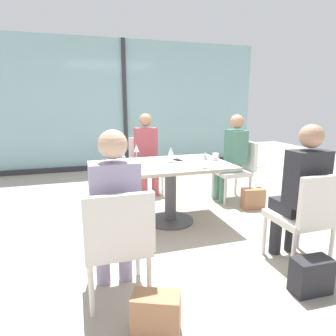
{
  "coord_description": "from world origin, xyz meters",
  "views": [
    {
      "loc": [
        -1.05,
        -3.27,
        1.44
      ],
      "look_at": [
        0.0,
        0.1,
        0.65
      ],
      "focal_mm": 31.83,
      "sensor_mm": 36.0,
      "label": 1
    }
  ],
  "objects_px": {
    "person_far_right": "(232,154)",
    "handbag_1": "(253,199)",
    "dining_table_main": "(171,177)",
    "person_near_window": "(147,150)",
    "wine_glass_0": "(171,151)",
    "cell_phone_on_table": "(178,160)",
    "wine_glass_3": "(136,148)",
    "wine_glass_1": "(124,157)",
    "handbag_2": "(156,315)",
    "chair_front_right": "(308,214)",
    "handbag_0": "(311,276)",
    "person_front_left": "(114,207)",
    "chair_front_left": "(118,239)",
    "chair_far_right": "(238,167)",
    "chair_near_window": "(145,161)",
    "person_front_right": "(301,188)",
    "wine_glass_2": "(205,156)",
    "coffee_cup": "(215,157)"
  },
  "relations": [
    {
      "from": "person_far_right",
      "to": "handbag_1",
      "type": "height_order",
      "value": "person_far_right"
    },
    {
      "from": "dining_table_main",
      "to": "person_near_window",
      "type": "height_order",
      "value": "person_near_window"
    },
    {
      "from": "wine_glass_0",
      "to": "cell_phone_on_table",
      "type": "relative_size",
      "value": 1.28
    },
    {
      "from": "wine_glass_3",
      "to": "wine_glass_1",
      "type": "bearing_deg",
      "value": -113.84
    },
    {
      "from": "wine_glass_1",
      "to": "handbag_2",
      "type": "bearing_deg",
      "value": -92.55
    },
    {
      "from": "chair_front_right",
      "to": "handbag_0",
      "type": "height_order",
      "value": "chair_front_right"
    },
    {
      "from": "person_front_left",
      "to": "wine_glass_0",
      "type": "relative_size",
      "value": 6.81
    },
    {
      "from": "chair_front_left",
      "to": "cell_phone_on_table",
      "type": "xyz_separation_m",
      "value": [
        0.96,
        1.47,
        0.24
      ]
    },
    {
      "from": "wine_glass_3",
      "to": "handbag_2",
      "type": "distance_m",
      "value": 2.24
    },
    {
      "from": "handbag_0",
      "to": "chair_front_left",
      "type": "bearing_deg",
      "value": 169.08
    },
    {
      "from": "cell_phone_on_table",
      "to": "chair_front_left",
      "type": "bearing_deg",
      "value": -133.01
    },
    {
      "from": "dining_table_main",
      "to": "handbag_2",
      "type": "relative_size",
      "value": 4.54
    },
    {
      "from": "chair_far_right",
      "to": "person_far_right",
      "type": "height_order",
      "value": "person_far_right"
    },
    {
      "from": "person_front_left",
      "to": "wine_glass_1",
      "type": "bearing_deg",
      "value": 76.96
    },
    {
      "from": "chair_far_right",
      "to": "chair_front_right",
      "type": "bearing_deg",
      "value": -102.11
    },
    {
      "from": "dining_table_main",
      "to": "wine_glass_0",
      "type": "bearing_deg",
      "value": 67.75
    },
    {
      "from": "chair_front_right",
      "to": "person_near_window",
      "type": "relative_size",
      "value": 0.69
    },
    {
      "from": "chair_near_window",
      "to": "person_near_window",
      "type": "xyz_separation_m",
      "value": [
        -0.0,
        -0.11,
        0.2
      ]
    },
    {
      "from": "wine_glass_3",
      "to": "cell_phone_on_table",
      "type": "xyz_separation_m",
      "value": [
        0.47,
        -0.24,
        -0.13
      ]
    },
    {
      "from": "chair_near_window",
      "to": "wine_glass_1",
      "type": "relative_size",
      "value": 4.7
    },
    {
      "from": "dining_table_main",
      "to": "chair_front_left",
      "type": "relative_size",
      "value": 1.56
    },
    {
      "from": "chair_far_right",
      "to": "chair_front_left",
      "type": "xyz_separation_m",
      "value": [
        -2.03,
        -1.85,
        0.0
      ]
    },
    {
      "from": "person_front_right",
      "to": "handbag_1",
      "type": "height_order",
      "value": "person_front_right"
    },
    {
      "from": "person_far_right",
      "to": "person_front_left",
      "type": "relative_size",
      "value": 1.0
    },
    {
      "from": "handbag_2",
      "to": "wine_glass_2",
      "type": "bearing_deg",
      "value": 79.42
    },
    {
      "from": "person_front_right",
      "to": "wine_glass_0",
      "type": "height_order",
      "value": "person_front_right"
    },
    {
      "from": "person_front_left",
      "to": "coffee_cup",
      "type": "xyz_separation_m",
      "value": [
        1.39,
        1.2,
        0.08
      ]
    },
    {
      "from": "handbag_0",
      "to": "coffee_cup",
      "type": "bearing_deg",
      "value": 92.92
    },
    {
      "from": "handbag_1",
      "to": "person_far_right",
      "type": "bearing_deg",
      "value": 114.37
    },
    {
      "from": "person_front_right",
      "to": "wine_glass_2",
      "type": "relative_size",
      "value": 6.81
    },
    {
      "from": "wine_glass_0",
      "to": "wine_glass_1",
      "type": "bearing_deg",
      "value": -159.57
    },
    {
      "from": "wine_glass_0",
      "to": "wine_glass_3",
      "type": "bearing_deg",
      "value": 135.5
    },
    {
      "from": "chair_front_right",
      "to": "chair_far_right",
      "type": "distance_m",
      "value": 1.89
    },
    {
      "from": "person_front_right",
      "to": "person_near_window",
      "type": "relative_size",
      "value": 1.0
    },
    {
      "from": "person_far_right",
      "to": "coffee_cup",
      "type": "height_order",
      "value": "person_far_right"
    },
    {
      "from": "person_front_left",
      "to": "handbag_2",
      "type": "xyz_separation_m",
      "value": [
        0.17,
        -0.5,
        -0.56
      ]
    },
    {
      "from": "chair_near_window",
      "to": "coffee_cup",
      "type": "height_order",
      "value": "chair_near_window"
    },
    {
      "from": "chair_far_right",
      "to": "wine_glass_1",
      "type": "bearing_deg",
      "value": -158.75
    },
    {
      "from": "cell_phone_on_table",
      "to": "handbag_2",
      "type": "distance_m",
      "value": 2.1
    },
    {
      "from": "chair_far_right",
      "to": "person_far_right",
      "type": "distance_m",
      "value": 0.23
    },
    {
      "from": "handbag_0",
      "to": "handbag_1",
      "type": "distance_m",
      "value": 1.85
    },
    {
      "from": "wine_glass_3",
      "to": "handbag_1",
      "type": "distance_m",
      "value": 1.73
    },
    {
      "from": "person_front_right",
      "to": "handbag_1",
      "type": "relative_size",
      "value": 4.2
    },
    {
      "from": "dining_table_main",
      "to": "coffee_cup",
      "type": "distance_m",
      "value": 0.62
    },
    {
      "from": "cell_phone_on_table",
      "to": "handbag_0",
      "type": "distance_m",
      "value": 1.95
    },
    {
      "from": "chair_far_right",
      "to": "wine_glass_2",
      "type": "height_order",
      "value": "wine_glass_2"
    },
    {
      "from": "wine_glass_0",
      "to": "handbag_2",
      "type": "bearing_deg",
      "value": -110.69
    },
    {
      "from": "person_front_left",
      "to": "handbag_0",
      "type": "distance_m",
      "value": 1.59
    },
    {
      "from": "dining_table_main",
      "to": "person_front_left",
      "type": "xyz_separation_m",
      "value": [
        -0.82,
        -1.21,
        0.14
      ]
    },
    {
      "from": "person_far_right",
      "to": "wine_glass_0",
      "type": "distance_m",
      "value": 1.19
    }
  ]
}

